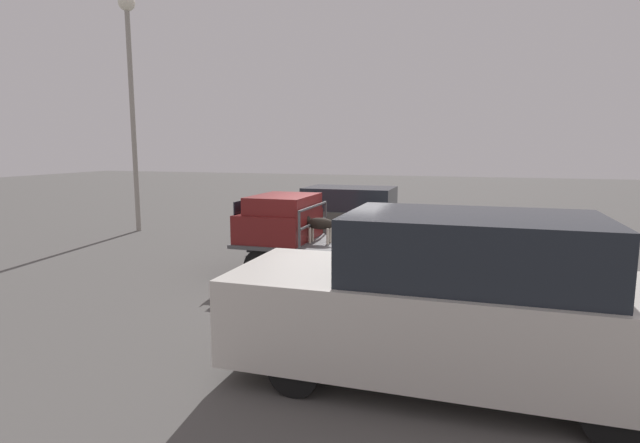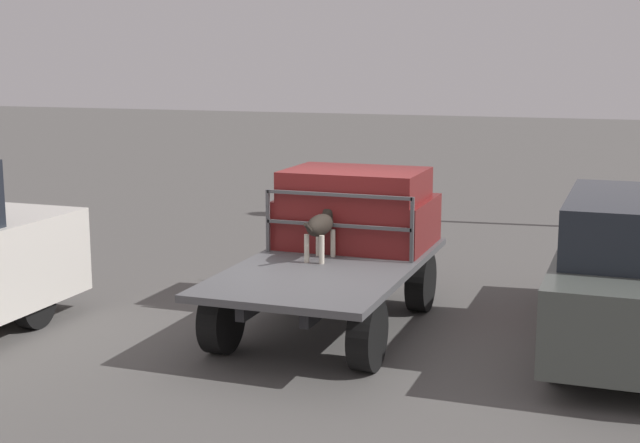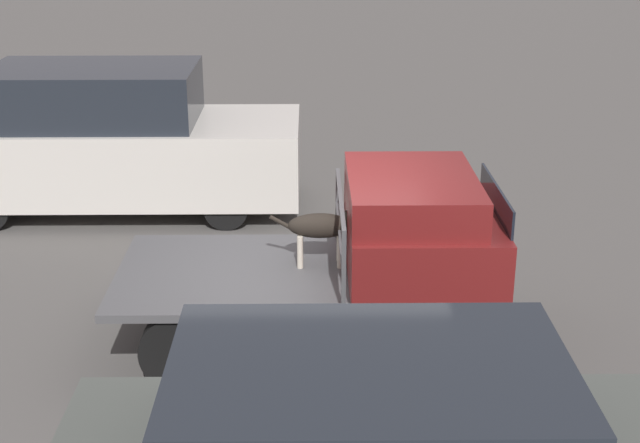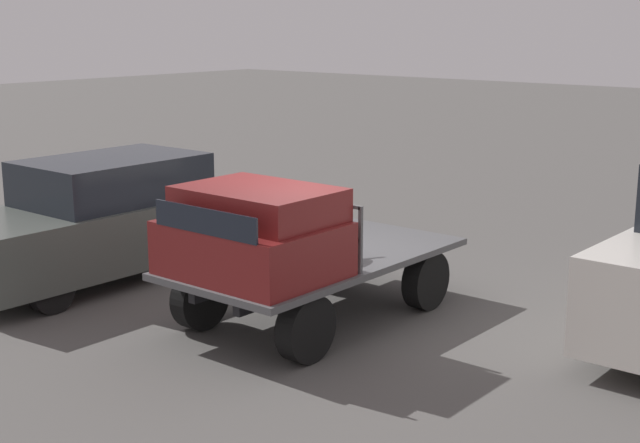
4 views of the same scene
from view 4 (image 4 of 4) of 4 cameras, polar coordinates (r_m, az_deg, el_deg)
The scene contains 6 objects.
ground_plane at distance 11.06m, azimuth -0.21°, elevation -6.19°, with size 80.00×80.00×0.00m, color #514F4C.
flatbed_truck at distance 10.89m, azimuth -0.21°, elevation -3.26°, with size 3.78×1.97×0.81m.
truck_cab at distance 9.93m, azimuth -4.22°, elevation -0.79°, with size 1.45×1.85×0.98m.
truck_headboard at distance 10.47m, azimuth -1.35°, elevation 0.25°, with size 0.04×1.85×0.77m.
dog at distance 10.47m, azimuth -0.30°, elevation -0.29°, with size 1.04×0.25×0.67m.
parked_sedan at distance 12.91m, azimuth -13.62°, elevation 0.15°, with size 4.41×1.79×1.72m.
Camera 4 is at (8.03, 6.71, 3.60)m, focal length 50.00 mm.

